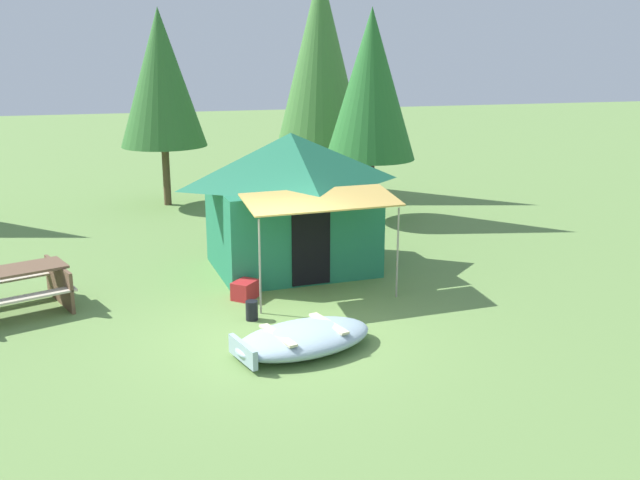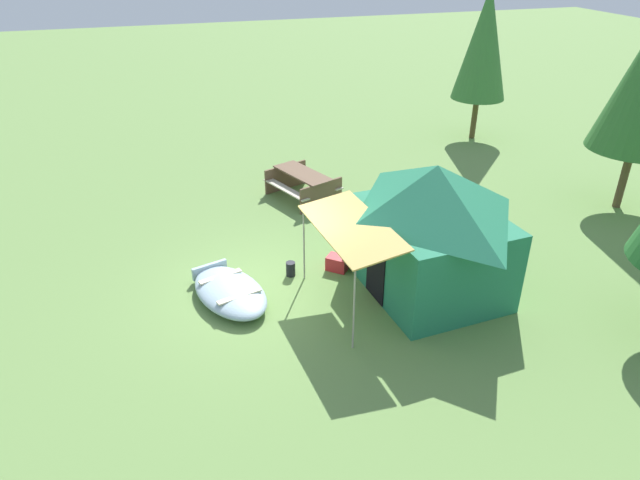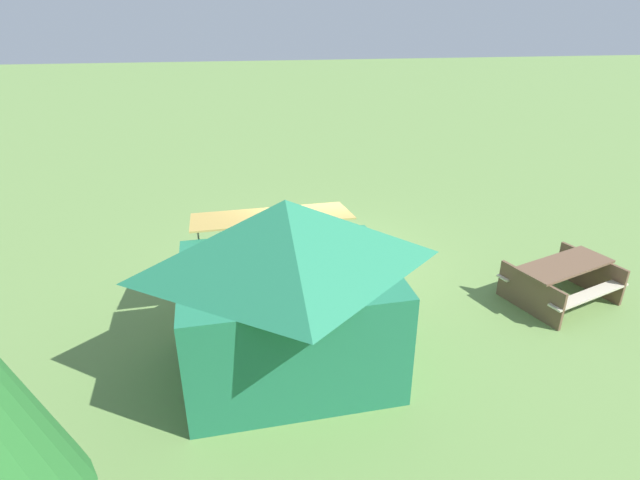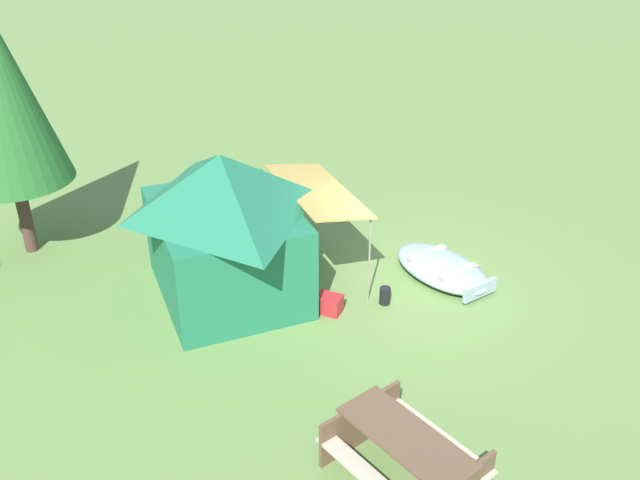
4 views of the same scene
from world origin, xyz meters
name	(u,v)px [view 1 (image 1 of 4)]	position (x,y,z in m)	size (l,w,h in m)	color
ground_plane	(282,330)	(0.00, 0.00, 0.00)	(80.00, 80.00, 0.00)	#678B47
beached_rowboat	(303,338)	(0.14, -0.87, 0.20)	(2.49, 1.84, 0.38)	#99B3C1
canvas_cabin_tent	(291,200)	(0.91, 3.24, 1.45)	(3.51, 3.96, 2.80)	#227551
picnic_table	(9,286)	(-4.36, 1.98, 0.48)	(2.29, 2.03, 0.78)	brown
cooler_box	(245,290)	(-0.33, 1.65, 0.17)	(0.47, 0.35, 0.33)	red
fuel_can	(252,310)	(-0.39, 0.57, 0.17)	(0.21, 0.21, 0.33)	black
pine_tree_back_right	(371,85)	(3.84, 6.93, 3.49)	(2.31, 2.31, 5.40)	#50342F
pine_tree_far_center	(320,58)	(3.48, 10.56, 4.09)	(2.65, 2.65, 6.71)	brown
pine_tree_side	(161,78)	(-1.19, 10.18, 3.58)	(2.41, 2.41, 5.48)	brown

